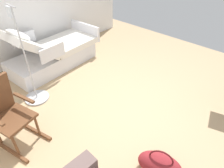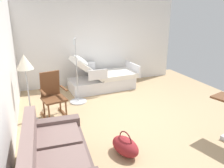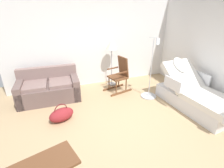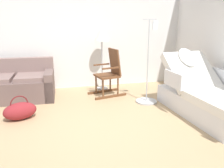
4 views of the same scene
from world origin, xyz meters
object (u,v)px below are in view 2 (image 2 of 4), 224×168
Objects in this scene: rocking_chair at (53,96)px; floor_lamp at (25,67)px; hospital_bed at (102,79)px; duffel_bag at (125,146)px; couch at (56,161)px; iv_pole at (78,93)px.

rocking_chair is 0.88m from floor_lamp.
floor_lamp is (-0.07, 0.49, 0.72)m from rocking_chair.
hospital_bed is 1.43× the size of floor_lamp.
floor_lamp is 2.53m from duffel_bag.
couch is 1.11× the size of floor_lamp.
rocking_chair is 2.11m from duffel_bag.
hospital_bed is 1.30× the size of couch.
rocking_chair is (2.04, -0.18, 0.20)m from couch.
hospital_bed is at bearing -54.98° from floor_lamp.
iv_pole reaches higher than rocking_chair.
hospital_bed is 2.12m from rocking_chair.
couch reaches higher than duffel_bag.
iv_pole reaches higher than couch.
couch is 1.56× the size of rocking_chair.
iv_pole is at bearing -59.06° from floor_lamp.
couch is 2.19m from floor_lamp.
hospital_bed is 2.71m from floor_lamp.
iv_pole is (2.67, -0.86, -0.06)m from couch.
floor_lamp is at bearing 9.08° from couch.
duffel_bag is 0.37× the size of iv_pole.
duffel_bag is at bearing 169.06° from hospital_bed.
duffel_bag is (-1.84, -0.97, -0.35)m from rocking_chair.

